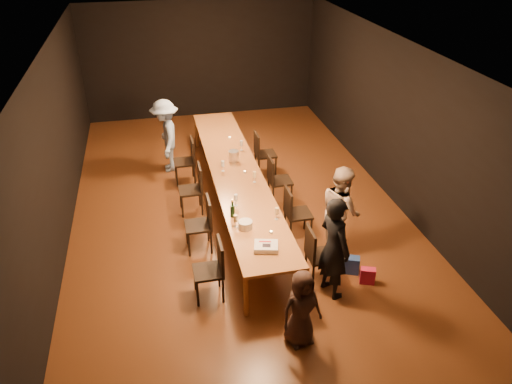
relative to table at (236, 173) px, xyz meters
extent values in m
plane|color=#492812|center=(0.00, 0.00, -0.70)|extent=(10.00, 10.00, 0.00)
cube|color=black|center=(0.00, 5.00, 0.80)|extent=(6.00, 0.04, 3.00)
cube|color=black|center=(0.00, -5.00, 0.80)|extent=(6.00, 0.04, 3.00)
cube|color=black|center=(-3.00, 0.00, 0.80)|extent=(0.04, 10.00, 3.00)
cube|color=black|center=(3.00, 0.00, 0.80)|extent=(0.04, 10.00, 3.00)
cube|color=silver|center=(0.00, 0.00, 2.30)|extent=(6.00, 10.00, 0.04)
cube|color=brown|center=(0.00, 0.00, 0.02)|extent=(0.90, 6.00, 0.05)
cylinder|color=brown|center=(-0.40, -2.90, -0.35)|extent=(0.08, 0.08, 0.70)
cylinder|color=brown|center=(0.40, -2.90, -0.35)|extent=(0.08, 0.08, 0.70)
cylinder|color=brown|center=(-0.40, 2.90, -0.35)|extent=(0.08, 0.08, 0.70)
cylinder|color=brown|center=(0.40, 2.90, -0.35)|extent=(0.08, 0.08, 0.70)
imported|color=black|center=(0.91, -2.68, 0.09)|extent=(0.54, 0.67, 1.59)
imported|color=#C8AD96|center=(1.38, -1.71, 0.06)|extent=(0.63, 0.78, 1.52)
imported|color=#99BCED|center=(-1.15, 1.83, 0.08)|extent=(0.59, 1.01, 1.56)
imported|color=#38251F|center=(0.19, -3.51, -0.15)|extent=(0.60, 0.45, 1.11)
cube|color=#D92050|center=(1.52, -2.62, -0.57)|extent=(0.25, 0.19, 0.26)
cube|color=#24469D|center=(1.38, -2.34, -0.56)|extent=(0.27, 0.23, 0.28)
cube|color=white|center=(-0.02, -2.45, 0.09)|extent=(0.39, 0.34, 0.08)
cube|color=black|center=(-0.02, -2.48, 0.13)|extent=(0.13, 0.11, 0.00)
cube|color=red|center=(-0.02, -2.38, 0.13)|extent=(0.17, 0.07, 0.00)
cylinder|color=silver|center=(-0.20, -1.87, 0.11)|extent=(0.26, 0.26, 0.12)
cylinder|color=silver|center=(0.04, 0.41, 0.16)|extent=(0.26, 0.26, 0.21)
cylinder|color=#B2B7B2|center=(0.15, -2.08, 0.06)|extent=(0.05, 0.05, 0.03)
cylinder|color=#B2B7B2|center=(0.15, -0.09, 0.06)|extent=(0.05, 0.05, 0.03)
cylinder|color=#B2B7B2|center=(0.15, 1.50, 0.06)|extent=(0.05, 0.05, 0.03)
camera|label=1|loc=(-1.39, -8.01, 4.24)|focal=35.00mm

